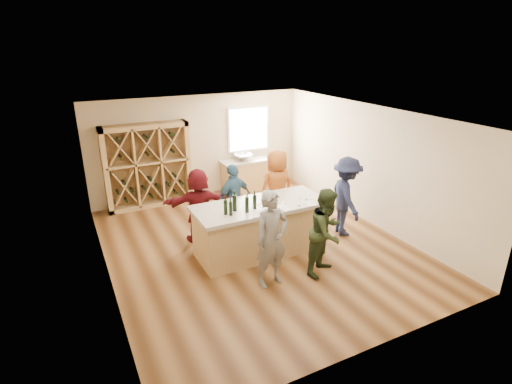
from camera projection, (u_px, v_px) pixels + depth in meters
name	position (u px, v px, depth m)	size (l,w,h in m)	color
floor	(256.00, 247.00, 8.64)	(6.00, 7.00, 0.10)	brown
ceiling	(256.00, 113.00, 7.61)	(6.00, 7.00, 0.10)	white
wall_back	(199.00, 146.00, 11.09)	(6.00, 0.10, 2.80)	beige
wall_front	(379.00, 267.00, 5.16)	(6.00, 0.10, 2.80)	beige
wall_left	(98.00, 211.00, 6.84)	(0.10, 7.00, 2.80)	beige
wall_right	(371.00, 165.00, 9.41)	(0.10, 7.00, 2.80)	beige
window_frame	(248.00, 129.00, 11.53)	(1.30, 0.06, 1.30)	white
window_pane	(249.00, 129.00, 11.50)	(1.18, 0.01, 1.18)	white
wine_rack	(148.00, 166.00, 10.33)	(2.20, 0.45, 2.20)	tan
back_counter_base	(250.00, 175.00, 11.73)	(1.60, 0.58, 0.86)	tan
back_counter_top	(250.00, 160.00, 11.57)	(1.70, 0.62, 0.06)	#B8AB97
sink	(243.00, 157.00, 11.44)	(0.54, 0.54, 0.19)	silver
faucet	(241.00, 154.00, 11.57)	(0.02, 0.02, 0.30)	silver
tasting_counter_base	(260.00, 230.00, 8.21)	(2.60, 1.00, 1.00)	tan
tasting_counter_top	(260.00, 206.00, 8.01)	(2.72, 1.12, 0.08)	#B8AB97
wine_bottle_a	(226.00, 207.00, 7.47)	(0.07, 0.07, 0.29)	black
wine_bottle_b	(231.00, 209.00, 7.43)	(0.07, 0.07, 0.27)	black
wine_bottle_c	(235.00, 203.00, 7.62)	(0.08, 0.08, 0.32)	black
wine_bottle_d	(247.00, 205.00, 7.55)	(0.08, 0.08, 0.31)	black
wine_bottle_e	(255.00, 202.00, 7.71)	(0.07, 0.07, 0.29)	black
wine_glass_a	(259.00, 209.00, 7.53)	(0.07, 0.07, 0.18)	white
wine_glass_b	(283.00, 206.00, 7.66)	(0.07, 0.07, 0.18)	white
wine_glass_c	(300.00, 202.00, 7.86)	(0.07, 0.07, 0.18)	white
wine_glass_e	(307.00, 195.00, 8.17)	(0.07, 0.07, 0.19)	white
tasting_menu_a	(254.00, 213.00, 7.55)	(0.24, 0.32, 0.00)	white
tasting_menu_b	(283.00, 208.00, 7.80)	(0.22, 0.31, 0.00)	white
tasting_menu_c	(310.00, 203.00, 8.03)	(0.21, 0.29, 0.00)	white
person_near_left	(271.00, 239.00, 6.98)	(0.65, 0.48, 1.79)	slate
person_near_right	(327.00, 232.00, 7.37)	(0.81, 0.45, 1.68)	#263319
person_server	(346.00, 197.00, 8.85)	(1.17, 0.54, 1.80)	#191E38
person_far_mid	(234.00, 199.00, 8.94)	(0.96, 0.49, 1.64)	#335972
person_far_right	(277.00, 187.00, 9.41)	(0.89, 0.58, 1.81)	#994C19
person_far_left	(199.00, 205.00, 8.61)	(1.52, 0.55, 1.64)	#590F14
wine_bottle_f	(270.00, 202.00, 7.72)	(0.07, 0.07, 0.30)	black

